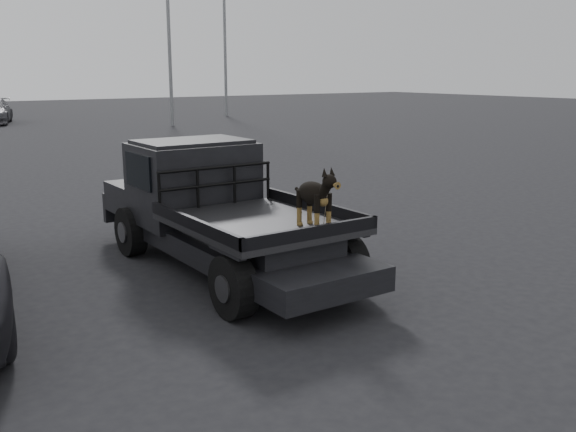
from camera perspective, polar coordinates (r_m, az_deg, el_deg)
ground at (r=7.93m, az=-4.83°, el=-8.07°), size 120.00×120.00×0.00m
flatbed_ute at (r=9.26m, az=-5.67°, el=-2.03°), size 2.00×5.40×0.92m
ute_cab at (r=9.91m, az=-8.46°, el=4.18°), size 1.72×1.30×0.88m
headache_rack at (r=9.27m, az=-6.37°, el=2.63°), size 1.80×0.08×0.55m
dog at (r=7.88m, az=2.33°, el=1.60°), size 0.32×0.60×0.74m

